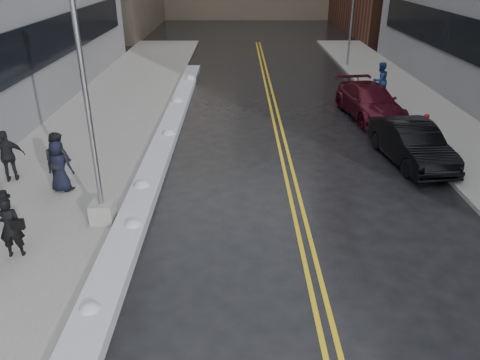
{
  "coord_description": "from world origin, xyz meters",
  "views": [
    {
      "loc": [
        0.63,
        -9.86,
        7.12
      ],
      "look_at": [
        0.69,
        2.36,
        1.3
      ],
      "focal_mm": 35.0,
      "sensor_mm": 36.0,
      "label": 1
    }
  ],
  "objects_px": {
    "pedestrian_fedora": "(10,227)",
    "car_black": "(412,143)",
    "fire_hydrant": "(426,121)",
    "traffic_signal": "(352,17)",
    "lamppost": "(93,145)",
    "pedestrian_c": "(59,166)",
    "pedestrian_d": "(8,156)",
    "car_maroon": "(370,102)",
    "pedestrian_b": "(59,161)",
    "pedestrian_east": "(380,81)"
  },
  "relations": [
    {
      "from": "pedestrian_c",
      "to": "lamppost",
      "type": "bearing_deg",
      "value": 137.16
    },
    {
      "from": "lamppost",
      "to": "car_black",
      "type": "bearing_deg",
      "value": 23.98
    },
    {
      "from": "lamppost",
      "to": "pedestrian_fedora",
      "type": "bearing_deg",
      "value": -136.52
    },
    {
      "from": "traffic_signal",
      "to": "pedestrian_east",
      "type": "xyz_separation_m",
      "value": [
        -0.19,
        -8.84,
        -2.27
      ]
    },
    {
      "from": "traffic_signal",
      "to": "pedestrian_b",
      "type": "height_order",
      "value": "traffic_signal"
    },
    {
      "from": "pedestrian_fedora",
      "to": "lamppost",
      "type": "bearing_deg",
      "value": -147.45
    },
    {
      "from": "car_black",
      "to": "car_maroon",
      "type": "relative_size",
      "value": 0.88
    },
    {
      "from": "pedestrian_d",
      "to": "lamppost",
      "type": "bearing_deg",
      "value": 121.7
    },
    {
      "from": "pedestrian_fedora",
      "to": "car_black",
      "type": "relative_size",
      "value": 0.35
    },
    {
      "from": "fire_hydrant",
      "to": "pedestrian_b",
      "type": "height_order",
      "value": "pedestrian_b"
    },
    {
      "from": "traffic_signal",
      "to": "pedestrian_c",
      "type": "relative_size",
      "value": 3.43
    },
    {
      "from": "traffic_signal",
      "to": "pedestrian_east",
      "type": "height_order",
      "value": "traffic_signal"
    },
    {
      "from": "pedestrian_d",
      "to": "car_black",
      "type": "height_order",
      "value": "pedestrian_d"
    },
    {
      "from": "traffic_signal",
      "to": "pedestrian_east",
      "type": "bearing_deg",
      "value": -91.23
    },
    {
      "from": "pedestrian_d",
      "to": "car_maroon",
      "type": "height_order",
      "value": "pedestrian_d"
    },
    {
      "from": "lamppost",
      "to": "pedestrian_b",
      "type": "xyz_separation_m",
      "value": [
        -1.92,
        2.2,
        -1.4
      ]
    },
    {
      "from": "pedestrian_c",
      "to": "car_black",
      "type": "xyz_separation_m",
      "value": [
        12.37,
        2.65,
        -0.25
      ]
    },
    {
      "from": "lamppost",
      "to": "car_black",
      "type": "relative_size",
      "value": 1.62
    },
    {
      "from": "traffic_signal",
      "to": "pedestrian_c",
      "type": "xyz_separation_m",
      "value": [
        -13.67,
        -19.98,
        -2.38
      ]
    },
    {
      "from": "lamppost",
      "to": "pedestrian_c",
      "type": "height_order",
      "value": "lamppost"
    },
    {
      "from": "car_black",
      "to": "traffic_signal",
      "type": "bearing_deg",
      "value": 78.23
    },
    {
      "from": "lamppost",
      "to": "car_maroon",
      "type": "height_order",
      "value": "lamppost"
    },
    {
      "from": "traffic_signal",
      "to": "pedestrian_d",
      "type": "bearing_deg",
      "value": -129.23
    },
    {
      "from": "pedestrian_c",
      "to": "car_black",
      "type": "relative_size",
      "value": 0.37
    },
    {
      "from": "pedestrian_b",
      "to": "car_maroon",
      "type": "xyz_separation_m",
      "value": [
        12.3,
        8.14,
        -0.36
      ]
    },
    {
      "from": "lamppost",
      "to": "fire_hydrant",
      "type": "distance_m",
      "value": 14.81
    },
    {
      "from": "pedestrian_east",
      "to": "car_black",
      "type": "xyz_separation_m",
      "value": [
        -1.1,
        -8.48,
        -0.36
      ]
    },
    {
      "from": "pedestrian_fedora",
      "to": "pedestrian_d",
      "type": "relative_size",
      "value": 0.93
    },
    {
      "from": "traffic_signal",
      "to": "pedestrian_d",
      "type": "distance_m",
      "value": 24.87
    },
    {
      "from": "fire_hydrant",
      "to": "pedestrian_b",
      "type": "xyz_separation_m",
      "value": [
        -14.22,
        -5.8,
        0.58
      ]
    },
    {
      "from": "pedestrian_b",
      "to": "car_maroon",
      "type": "distance_m",
      "value": 14.75
    },
    {
      "from": "car_black",
      "to": "pedestrian_b",
      "type": "bearing_deg",
      "value": -176.25
    },
    {
      "from": "pedestrian_b",
      "to": "pedestrian_east",
      "type": "relative_size",
      "value": 1.0
    },
    {
      "from": "lamppost",
      "to": "pedestrian_d",
      "type": "bearing_deg",
      "value": 143.86
    },
    {
      "from": "pedestrian_b",
      "to": "pedestrian_c",
      "type": "xyz_separation_m",
      "value": [
        0.06,
        -0.18,
        -0.11
      ]
    },
    {
      "from": "pedestrian_fedora",
      "to": "car_black",
      "type": "height_order",
      "value": "pedestrian_fedora"
    },
    {
      "from": "car_black",
      "to": "pedestrian_fedora",
      "type": "bearing_deg",
      "value": -160.07
    },
    {
      "from": "pedestrian_east",
      "to": "pedestrian_c",
      "type": "bearing_deg",
      "value": 11.45
    },
    {
      "from": "fire_hydrant",
      "to": "traffic_signal",
      "type": "height_order",
      "value": "traffic_signal"
    },
    {
      "from": "fire_hydrant",
      "to": "pedestrian_d",
      "type": "xyz_separation_m",
      "value": [
        -16.16,
        -5.18,
        0.5
      ]
    },
    {
      "from": "fire_hydrant",
      "to": "traffic_signal",
      "type": "distance_m",
      "value": 14.3
    },
    {
      "from": "traffic_signal",
      "to": "pedestrian_fedora",
      "type": "height_order",
      "value": "traffic_signal"
    },
    {
      "from": "fire_hydrant",
      "to": "car_maroon",
      "type": "distance_m",
      "value": 3.04
    },
    {
      "from": "lamppost",
      "to": "car_black",
      "type": "distance_m",
      "value": 11.63
    },
    {
      "from": "traffic_signal",
      "to": "pedestrian_b",
      "type": "distance_m",
      "value": 24.2
    },
    {
      "from": "pedestrian_east",
      "to": "pedestrian_fedora",
      "type": "bearing_deg",
      "value": 19.82
    },
    {
      "from": "lamppost",
      "to": "traffic_signal",
      "type": "height_order",
      "value": "lamppost"
    },
    {
      "from": "pedestrian_d",
      "to": "car_maroon",
      "type": "relative_size",
      "value": 0.34
    },
    {
      "from": "pedestrian_d",
      "to": "car_maroon",
      "type": "xyz_separation_m",
      "value": [
        14.23,
        7.52,
        -0.27
      ]
    },
    {
      "from": "fire_hydrant",
      "to": "pedestrian_d",
      "type": "bearing_deg",
      "value": -162.22
    }
  ]
}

